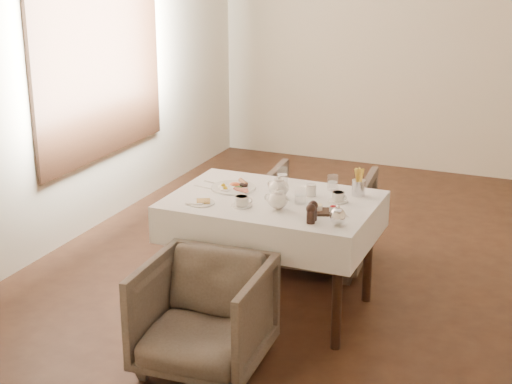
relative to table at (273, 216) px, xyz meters
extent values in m
plane|color=black|center=(0.34, 0.98, -0.64)|extent=(5.00, 5.00, 0.00)
plane|color=beige|center=(0.34, 3.48, 0.81)|extent=(4.50, 0.00, 4.50)
plane|color=beige|center=(0.34, -1.52, 0.81)|extent=(4.50, 0.00, 4.50)
plane|color=beige|center=(-1.91, 0.98, 0.81)|extent=(0.00, 5.00, 5.00)
cube|color=black|center=(-1.88, 0.98, 0.96)|extent=(0.03, 1.75, 2.05)
cube|color=black|center=(0.00, 0.00, 0.08)|extent=(1.20, 0.80, 0.04)
cube|color=white|center=(0.00, 0.00, 0.00)|extent=(1.28, 0.88, 0.23)
cylinder|color=black|center=(-0.54, 0.34, -0.29)|extent=(0.06, 0.06, 0.70)
cylinder|color=black|center=(0.54, 0.34, -0.29)|extent=(0.06, 0.06, 0.70)
cylinder|color=black|center=(-0.54, -0.34, -0.29)|extent=(0.06, 0.06, 0.70)
cylinder|color=black|center=(0.54, -0.34, -0.29)|extent=(0.06, 0.06, 0.70)
imported|color=#483D35|center=(-0.08, -0.82, -0.32)|extent=(0.71, 0.73, 0.63)
imported|color=#483D35|center=(0.03, 0.81, -0.29)|extent=(0.81, 0.83, 0.70)
cylinder|color=white|center=(-0.31, 0.09, 0.12)|extent=(0.29, 0.29, 0.01)
ellipsoid|color=#D05225|center=(-0.32, 0.13, 0.14)|extent=(0.07, 0.07, 0.02)
cylinder|color=brown|center=(-0.28, 0.18, 0.14)|extent=(0.09, 0.09, 0.03)
cylinder|color=black|center=(-0.25, 0.12, 0.14)|extent=(0.05, 0.05, 0.02)
cube|color=#993223|center=(-0.23, 0.04, 0.13)|extent=(0.10, 0.05, 0.01)
ellipsoid|color=#264C19|center=(-0.27, 0.08, 0.13)|extent=(0.06, 0.05, 0.02)
cylinder|color=white|center=(-0.37, -0.26, 0.12)|extent=(0.16, 0.16, 0.01)
cube|color=brown|center=(-0.36, -0.25, 0.13)|extent=(0.11, 0.11, 0.01)
cube|color=white|center=(-0.40, -0.27, 0.13)|extent=(0.12, 0.09, 0.01)
cylinder|color=white|center=(0.20, 0.15, 0.16)|extent=(0.08, 0.08, 0.07)
cylinder|color=white|center=(-0.12, -0.20, 0.12)|extent=(0.13, 0.13, 0.01)
cylinder|color=white|center=(-0.12, -0.20, 0.15)|extent=(0.10, 0.10, 0.06)
cylinder|color=olive|center=(-0.12, -0.20, 0.18)|extent=(0.07, 0.07, 0.00)
cylinder|color=white|center=(0.39, 0.11, 0.12)|extent=(0.12, 0.12, 0.01)
cylinder|color=white|center=(0.39, 0.11, 0.15)|extent=(0.10, 0.10, 0.05)
cylinder|color=olive|center=(0.39, 0.11, 0.18)|extent=(0.07, 0.07, 0.00)
cylinder|color=silver|center=(-0.06, 0.33, 0.17)|extent=(0.09, 0.09, 0.10)
cylinder|color=silver|center=(0.19, -0.02, 0.17)|extent=(0.09, 0.09, 0.10)
cylinder|color=silver|center=(0.29, 0.32, 0.17)|extent=(0.09, 0.09, 0.10)
cube|color=black|center=(0.38, -0.12, 0.12)|extent=(0.21, 0.17, 0.02)
cylinder|color=white|center=(0.34, -0.12, 0.15)|extent=(0.06, 0.06, 0.03)
cylinder|color=maroon|center=(0.43, -0.11, 0.15)|extent=(0.04, 0.04, 0.03)
cylinder|color=silver|center=(0.47, 0.27, 0.17)|extent=(0.09, 0.09, 0.10)
cube|color=silver|center=(-0.47, 0.13, 0.12)|extent=(0.18, 0.06, 0.00)
cube|color=silver|center=(-0.49, 0.03, 0.12)|extent=(0.17, 0.05, 0.00)
camera|label=1|loc=(1.71, -4.30, 1.73)|focal=55.00mm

